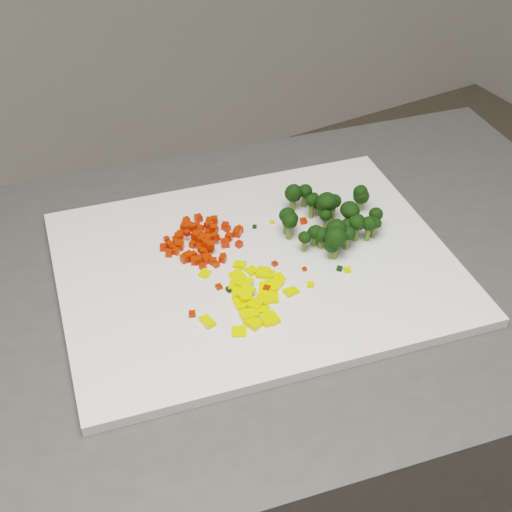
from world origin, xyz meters
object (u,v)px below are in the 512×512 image
counter_block (286,470)px  cutting_board (256,266)px  carrot_pile (202,234)px  broccoli_pile (329,209)px  pepper_pile (240,291)px

counter_block → cutting_board: size_ratio=1.83×
cutting_board → carrot_pile: 0.08m
counter_block → broccoli_pile: 0.50m
cutting_board → pepper_pile: (-0.05, -0.05, 0.02)m
cutting_board → broccoli_pile: broccoli_pile is taller
counter_block → pepper_pile: size_ratio=7.09×
pepper_pile → carrot_pile: bearing=87.4°
carrot_pile → pepper_pile: 0.12m
pepper_pile → counter_block: bearing=16.2°
carrot_pile → broccoli_pile: broccoli_pile is taller
cutting_board → carrot_pile: size_ratio=4.50×
carrot_pile → broccoli_pile: size_ratio=0.83×
counter_block → pepper_pile: pepper_pile is taller
cutting_board → broccoli_pile: size_ratio=3.75×
counter_block → cutting_board: cutting_board is taller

